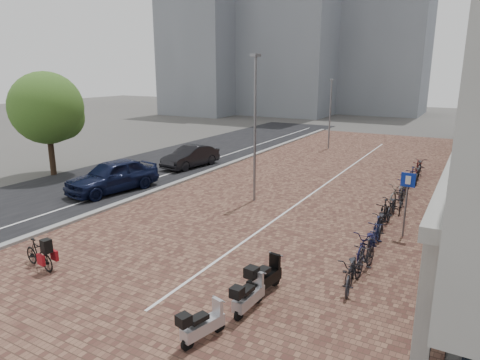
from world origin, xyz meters
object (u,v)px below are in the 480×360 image
Objects in this scene: car_navy at (113,176)px; scooter_back at (203,323)px; scooter_front at (249,295)px; car_dark at (191,157)px; scooter_mid at (264,277)px; hero_bike at (39,254)px; parking_sign at (407,194)px.

scooter_back is (11.33, -8.31, -0.38)m from car_navy.
car_dark is at bearing 133.54° from scooter_front.
car_navy reaches higher than scooter_mid.
hero_bike is at bearing -155.62° from scooter_mid.
hero_bike reaches higher than scooter_mid.
car_navy is at bearing 38.82° from hero_bike.
scooter_back is at bearing -45.75° from car_dark.
parking_sign is (2.73, 6.44, 1.17)m from scooter_mid.
car_navy is at bearing -169.07° from parking_sign.
hero_bike is (4.59, -7.72, -0.35)m from car_navy.
parking_sign is (3.01, 9.12, 1.24)m from scooter_back.
car_navy is 1.17× the size of car_dark.
car_dark is 17.69m from scooter_front.
hero_bike is 7.32m from scooter_mid.
car_dark is 2.59× the size of hero_bike.
car_navy is 8.99m from hero_bike.
car_dark is 2.74× the size of scooter_mid.
scooter_front is (11.54, -13.41, -0.21)m from car_dark.
parking_sign is at bearing 74.82° from scooter_mid.
scooter_mid is (11.61, -5.63, -0.31)m from car_navy.
parking_sign reaches higher than hero_bike.
scooter_front is at bearing -19.48° from car_navy.
scooter_mid reaches higher than scooter_back.
parking_sign reaches higher than car_dark.
car_dark reaches higher than scooter_front.
parking_sign is at bearing 86.87° from scooter_back.
scooter_back is (6.74, -0.59, -0.03)m from hero_bike.
car_dark is 3.00× the size of scooter_front.
scooter_front is 0.91× the size of scooter_mid.
car_dark is 15.43m from parking_sign.
parking_sign is (9.75, 8.53, 1.20)m from hero_bike.
parking_sign reaches higher than scooter_mid.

